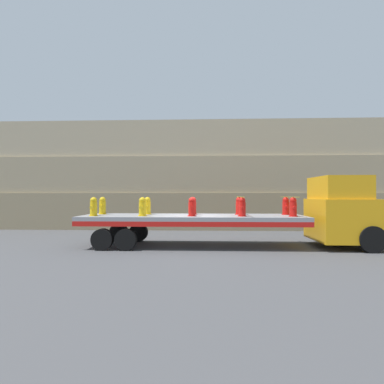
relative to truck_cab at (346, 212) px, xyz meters
name	(u,v)px	position (x,y,z in m)	size (l,w,h in m)	color
ground_plane	(192,246)	(-6.46, 0.00, -1.47)	(120.00, 120.00, 0.00)	#474749
rock_cliff	(197,176)	(-6.46, 7.20, 2.00)	(60.00, 3.30, 6.95)	gray
truck_cab	(346,212)	(0.00, 0.00, 0.00)	(2.57, 2.72, 2.97)	orange
flatbed_trailer	(180,221)	(-6.99, 0.00, -0.38)	(9.43, 2.59, 1.32)	gray
fire_hydrant_yellow_near_0	(94,207)	(-10.58, -0.55, 0.23)	(0.36, 0.56, 0.78)	gold
fire_hydrant_yellow_far_0	(103,206)	(-10.58, 0.55, 0.23)	(0.36, 0.56, 0.78)	gold
fire_hydrant_yellow_near_1	(142,207)	(-8.52, -0.55, 0.23)	(0.36, 0.56, 0.78)	gold
fire_hydrant_yellow_far_1	(147,206)	(-8.52, 0.55, 0.23)	(0.36, 0.56, 0.78)	gold
fire_hydrant_red_near_2	(192,207)	(-6.46, -0.55, 0.23)	(0.36, 0.56, 0.78)	red
fire_hydrant_red_far_2	(193,206)	(-6.46, 0.55, 0.23)	(0.36, 0.56, 0.78)	red
fire_hydrant_red_near_3	(242,207)	(-4.41, -0.55, 0.23)	(0.36, 0.56, 0.78)	red
fire_hydrant_red_far_3	(239,206)	(-4.41, 0.55, 0.23)	(0.36, 0.56, 0.78)	red
fire_hydrant_red_near_4	(293,207)	(-2.35, -0.55, 0.23)	(0.36, 0.56, 0.78)	red
fire_hydrant_red_far_4	(286,206)	(-2.35, 0.55, 0.23)	(0.36, 0.56, 0.78)	red
cargo_strap_rear	(240,197)	(-4.41, 0.00, 0.64)	(0.05, 2.68, 0.01)	yellow
cargo_strap_middle	(289,197)	(-2.35, 0.00, 0.64)	(0.05, 2.68, 0.01)	yellow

